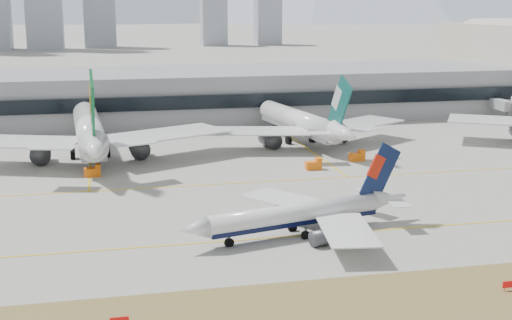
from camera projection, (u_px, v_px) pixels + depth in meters
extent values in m
plane|color=gray|center=(276.00, 228.00, 118.19)|extent=(3000.00, 3000.00, 0.00)
cube|color=olive|center=(339.00, 307.00, 87.70)|extent=(360.00, 18.00, 0.06)
cube|color=yellow|center=(284.00, 237.00, 113.42)|extent=(360.00, 0.45, 0.04)
cube|color=yellow|center=(241.00, 183.00, 146.75)|extent=(360.00, 0.45, 0.04)
cylinder|color=white|center=(295.00, 214.00, 113.36)|extent=(30.05, 10.38, 3.29)
cube|color=black|center=(295.00, 219.00, 113.56)|extent=(29.35, 9.76, 1.48)
cone|color=white|center=(193.00, 229.00, 105.88)|extent=(5.26, 4.30, 3.29)
cone|color=white|center=(389.00, 198.00, 121.20)|extent=(7.29, 4.79, 3.29)
cube|color=white|center=(288.00, 200.00, 123.14)|extent=(15.54, 17.53, 0.20)
cube|color=white|center=(368.00, 191.00, 124.35)|extent=(4.92, 5.46, 0.13)
cylinder|color=#3F4247|center=(288.00, 216.00, 120.14)|extent=(5.47, 3.60, 2.47)
cube|color=#3F4247|center=(288.00, 210.00, 119.93)|extent=(2.09, 0.74, 1.15)
cube|color=white|center=(347.00, 230.00, 107.15)|extent=(9.69, 17.14, 0.20)
cube|color=white|center=(399.00, 203.00, 116.86)|extent=(3.26, 4.82, 0.13)
cylinder|color=#3F4247|center=(326.00, 237.00, 109.49)|extent=(5.47, 3.60, 2.47)
cube|color=#3F4247|center=(326.00, 231.00, 109.27)|extent=(2.09, 0.74, 1.15)
cube|color=#0A1740|center=(380.00, 173.00, 119.28)|extent=(7.97, 2.23, 10.32)
cube|color=red|center=(376.00, 167.00, 118.68)|extent=(3.66, 1.23, 4.42)
cylinder|color=#3F4247|center=(229.00, 240.00, 109.01)|extent=(0.40, 0.40, 1.98)
cylinder|color=black|center=(229.00, 243.00, 109.11)|extent=(1.58, 0.91, 1.48)
cylinder|color=#3F4247|center=(306.00, 233.00, 112.43)|extent=(0.40, 0.40, 1.98)
cylinder|color=black|center=(306.00, 235.00, 112.52)|extent=(1.58, 0.91, 1.48)
cylinder|color=#3F4247|center=(292.00, 225.00, 116.18)|extent=(0.40, 0.40, 1.98)
cylinder|color=black|center=(292.00, 228.00, 116.27)|extent=(1.58, 0.91, 1.48)
cylinder|color=white|center=(89.00, 128.00, 169.77)|extent=(8.70, 47.61, 6.26)
cube|color=slate|center=(89.00, 136.00, 170.15)|extent=(7.71, 46.62, 2.82)
cone|color=white|center=(84.00, 111.00, 195.44)|extent=(6.63, 7.55, 6.26)
cone|color=white|center=(95.00, 149.00, 142.39)|extent=(6.80, 10.83, 6.26)
cube|color=white|center=(164.00, 134.00, 167.81)|extent=(33.07, 25.18, 0.38)
cube|color=white|center=(135.00, 143.00, 146.24)|extent=(9.84, 7.44, 0.25)
cylinder|color=#3F4247|center=(139.00, 147.00, 170.06)|extent=(5.10, 8.12, 4.70)
cube|color=#3F4247|center=(139.00, 139.00, 169.65)|extent=(0.64, 3.31, 2.19)
cube|color=white|center=(13.00, 141.00, 159.06)|extent=(32.92, 22.83, 0.38)
cube|color=white|center=(53.00, 147.00, 142.03)|extent=(9.66, 6.72, 0.25)
cylinder|color=#3F4247|center=(41.00, 152.00, 164.23)|extent=(5.10, 8.12, 4.70)
cube|color=#3F4247|center=(40.00, 144.00, 163.81)|extent=(0.64, 3.31, 2.19)
cube|color=#0D5B2B|center=(92.00, 110.00, 143.83)|extent=(1.24, 13.11, 16.80)
cube|color=orange|center=(92.00, 100.00, 144.67)|extent=(0.99, 5.93, 7.19)
cylinder|color=#3F4247|center=(87.00, 135.00, 187.80)|extent=(0.75, 0.75, 3.76)
cylinder|color=black|center=(87.00, 138.00, 187.97)|extent=(1.24, 2.87, 2.82)
cylinder|color=#3F4247|center=(73.00, 151.00, 168.59)|extent=(0.75, 0.75, 3.76)
cylinder|color=black|center=(73.00, 154.00, 168.76)|extent=(1.24, 2.87, 2.82)
cylinder|color=#3F4247|center=(108.00, 149.00, 170.69)|extent=(0.75, 0.75, 3.76)
cylinder|color=black|center=(108.00, 152.00, 170.87)|extent=(1.24, 2.87, 2.82)
cylinder|color=white|center=(299.00, 120.00, 187.09)|extent=(12.10, 40.66, 5.34)
cube|color=slate|center=(299.00, 126.00, 187.42)|extent=(11.18, 39.73, 2.40)
cone|color=white|center=(264.00, 108.00, 208.09)|extent=(6.30, 6.98, 5.34)
cone|color=white|center=(345.00, 134.00, 164.69)|extent=(6.78, 9.74, 5.34)
cube|color=white|center=(358.00, 123.00, 187.23)|extent=(27.95, 23.46, 0.32)
cube|color=white|center=(367.00, 129.00, 168.67)|extent=(8.44, 6.95, 0.21)
cylinder|color=#3F4247|center=(337.00, 134.00, 188.52)|extent=(5.08, 7.30, 4.00)
cube|color=#3F4247|center=(337.00, 128.00, 188.16)|extent=(0.87, 2.83, 1.87)
cube|color=white|center=(257.00, 131.00, 176.62)|extent=(27.52, 16.90, 0.32)
cube|color=white|center=(315.00, 133.00, 163.56)|extent=(7.95, 4.95, 0.21)
cylinder|color=#3F4247|center=(270.00, 139.00, 181.44)|extent=(5.08, 7.30, 4.00)
cube|color=#3F4247|center=(270.00, 133.00, 181.09)|extent=(0.87, 2.83, 1.87)
cube|color=#13534F|center=(340.00, 105.00, 165.82)|extent=(2.37, 11.08, 14.31)
cube|color=silver|center=(338.00, 98.00, 166.48)|extent=(1.43, 5.06, 6.12)
cylinder|color=#3F4247|center=(275.00, 127.00, 201.88)|extent=(0.64, 0.64, 3.20)
cylinder|color=black|center=(275.00, 129.00, 202.03)|extent=(1.33, 2.52, 2.40)
cylinder|color=#3F4247|center=(288.00, 138.00, 185.75)|extent=(0.64, 0.64, 3.20)
cylinder|color=black|center=(288.00, 141.00, 185.90)|extent=(1.33, 2.52, 2.40)
cylinder|color=#3F4247|center=(312.00, 136.00, 188.30)|extent=(0.64, 0.64, 3.20)
cylinder|color=black|center=(312.00, 139.00, 188.45)|extent=(1.33, 2.52, 2.40)
cube|color=white|center=(509.00, 121.00, 185.50)|extent=(33.14, 27.23, 0.38)
cube|color=gray|center=(189.00, 94.00, 226.06)|extent=(280.00, 42.00, 15.00)
cube|color=black|center=(198.00, 102.00, 205.48)|extent=(280.00, 1.20, 4.00)
cube|color=beige|center=(474.00, 62.00, 266.73)|extent=(2.00, 57.00, 27.90)
cube|color=red|center=(510.00, 284.00, 92.42)|extent=(2.20, 0.15, 0.90)
cylinder|color=orange|center=(504.00, 289.00, 92.40)|extent=(0.10, 0.10, 0.50)
cube|color=orange|center=(92.00, 172.00, 152.16)|extent=(3.50, 2.00, 1.80)
cube|color=orange|center=(98.00, 166.00, 152.15)|extent=(1.20, 1.80, 1.00)
cylinder|color=black|center=(87.00, 176.00, 151.27)|extent=(0.70, 0.30, 0.70)
cylinder|color=black|center=(87.00, 174.00, 152.80)|extent=(0.70, 0.30, 0.70)
cylinder|color=black|center=(98.00, 175.00, 151.78)|extent=(0.70, 0.30, 0.70)
cylinder|color=black|center=(98.00, 173.00, 153.30)|extent=(0.70, 0.30, 0.70)
cube|color=orange|center=(357.00, 157.00, 166.80)|extent=(3.50, 2.00, 1.80)
cube|color=orange|center=(362.00, 152.00, 166.79)|extent=(1.20, 1.80, 1.00)
cylinder|color=black|center=(353.00, 160.00, 165.91)|extent=(0.70, 0.30, 0.70)
cylinder|color=black|center=(351.00, 159.00, 167.43)|extent=(0.70, 0.30, 0.70)
cylinder|color=black|center=(363.00, 160.00, 166.41)|extent=(0.70, 0.30, 0.70)
cylinder|color=black|center=(360.00, 158.00, 167.94)|extent=(0.70, 0.30, 0.70)
cube|color=orange|center=(313.00, 165.00, 158.31)|extent=(3.50, 2.00, 1.80)
cube|color=orange|center=(319.00, 160.00, 158.30)|extent=(1.20, 1.80, 1.00)
cylinder|color=black|center=(309.00, 169.00, 157.42)|extent=(0.70, 0.30, 0.70)
cylinder|color=black|center=(307.00, 167.00, 158.94)|extent=(0.70, 0.30, 0.70)
cylinder|color=black|center=(320.00, 168.00, 157.92)|extent=(0.70, 0.30, 0.70)
cylinder|color=black|center=(317.00, 167.00, 159.45)|extent=(0.70, 0.30, 0.70)
cube|color=#9096A4|center=(99.00, 2.00, 548.08)|extent=(24.00, 21.60, 70.00)
cube|color=#9096A4|center=(213.00, 11.00, 573.39)|extent=(20.00, 18.00, 55.00)
cube|color=#9096A4|center=(268.00, 15.00, 583.60)|extent=(20.00, 18.00, 48.00)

